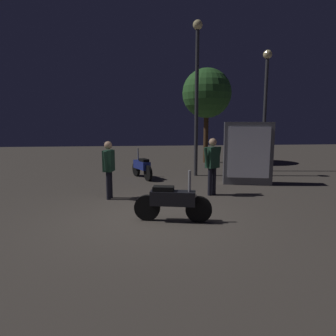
# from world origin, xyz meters

# --- Properties ---
(ground_plane) EXTENTS (40.00, 40.00, 0.00)m
(ground_plane) POSITION_xyz_m (0.00, 0.00, 0.00)
(ground_plane) COLOR #4C443D
(motorcycle_black_foreground) EXTENTS (1.64, 0.50, 1.11)m
(motorcycle_black_foreground) POSITION_xyz_m (0.54, -0.22, 0.44)
(motorcycle_black_foreground) COLOR black
(motorcycle_black_foreground) RESTS_ON ground_plane
(motorcycle_blue_parked_left) EXTENTS (0.73, 1.57, 1.11)m
(motorcycle_blue_parked_left) POSITION_xyz_m (-0.03, 4.77, 0.44)
(motorcycle_blue_parked_left) COLOR black
(motorcycle_blue_parked_left) RESTS_ON ground_plane
(person_rider_beside) EXTENTS (0.62, 0.41, 1.65)m
(person_rider_beside) POSITION_xyz_m (1.94, 1.97, 0.98)
(person_rider_beside) COLOR black
(person_rider_beside) RESTS_ON ground_plane
(person_bystander_far) EXTENTS (0.32, 0.66, 1.59)m
(person_bystander_far) POSITION_xyz_m (-0.97, 1.84, 0.94)
(person_bystander_far) COLOR black
(person_bystander_far) RESTS_ON ground_plane
(streetlamp_near) EXTENTS (0.36, 0.36, 5.00)m
(streetlamp_near) POSITION_xyz_m (5.16, 5.95, 3.18)
(streetlamp_near) COLOR #38383D
(streetlamp_near) RESTS_ON ground_plane
(streetlamp_far) EXTENTS (0.36, 0.36, 5.81)m
(streetlamp_far) POSITION_xyz_m (2.09, 5.15, 3.62)
(streetlamp_far) COLOR #38383D
(streetlamp_far) RESTS_ON ground_plane
(tree_left_bg) EXTENTS (2.48, 2.48, 4.77)m
(tree_left_bg) POSITION_xyz_m (3.34, 8.88, 3.51)
(tree_left_bg) COLOR #4C331E
(tree_left_bg) RESTS_ON ground_plane
(kiosk_billboard) EXTENTS (1.67, 0.86, 2.10)m
(kiosk_billboard) POSITION_xyz_m (3.52, 3.40, 1.05)
(kiosk_billboard) COLOR #595960
(kiosk_billboard) RESTS_ON ground_plane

